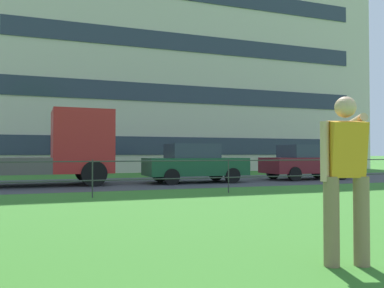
% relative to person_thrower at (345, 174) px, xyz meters
% --- Properties ---
extents(street_strip, '(80.00, 6.37, 0.01)m').
position_rel_person_thrower_xyz_m(street_strip, '(2.09, 12.12, -0.94)').
color(street_strip, '#424247').
rests_on(street_strip, ground).
extents(park_fence, '(31.48, 0.04, 1.00)m').
position_rel_person_thrower_xyz_m(park_fence, '(2.09, 7.33, -0.28)').
color(park_fence, '#333833').
rests_on(park_fence, ground).
extents(person_thrower, '(0.66, 0.74, 1.75)m').
position_rel_person_thrower_xyz_m(person_thrower, '(0.00, 0.00, 0.00)').
color(person_thrower, '#846B4C').
rests_on(person_thrower, ground).
extents(flatbed_truck_far_right, '(7.37, 2.64, 2.75)m').
position_rel_person_thrower_xyz_m(flatbed_truck_far_right, '(-3.26, 11.90, 0.27)').
color(flatbed_truck_far_right, '#B22323').
rests_on(flatbed_truck_far_right, ground).
extents(car_dark_green_far_left, '(4.01, 1.84, 1.54)m').
position_rel_person_thrower_xyz_m(car_dark_green_far_left, '(2.52, 11.42, -0.17)').
color(car_dark_green_far_left, '#194C2D').
rests_on(car_dark_green_far_left, ground).
extents(car_maroon_left, '(4.05, 1.90, 1.54)m').
position_rel_person_thrower_xyz_m(car_maroon_left, '(7.91, 11.60, -0.17)').
color(car_maroon_left, maroon).
rests_on(car_maroon_left, ground).
extents(apartment_building_background, '(27.74, 13.50, 19.96)m').
position_rel_person_thrower_xyz_m(apartment_building_background, '(6.06, 26.72, 9.04)').
color(apartment_building_background, beige).
rests_on(apartment_building_background, ground).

